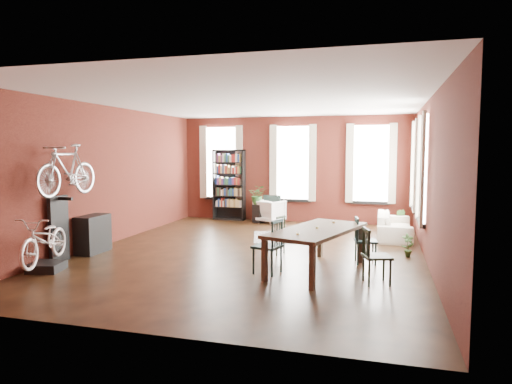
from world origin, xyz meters
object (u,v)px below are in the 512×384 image
(dining_chair_d, at_px, (366,241))
(plant_stand, at_px, (259,213))
(dining_table, at_px, (317,250))
(bike_trainer, at_px, (47,267))
(dining_chair_c, at_px, (377,256))
(dining_chair_b, at_px, (274,235))
(bookshelf, at_px, (229,185))
(console_table, at_px, (93,234))
(white_armchair, at_px, (270,210))
(bicycle_floor, at_px, (44,218))
(dining_chair_a, at_px, (267,246))
(cream_sofa, at_px, (394,221))

(dining_chair_d, relative_size, plant_stand, 1.59)
(dining_table, relative_size, bike_trainer, 4.25)
(dining_chair_d, distance_m, bike_trainer, 5.94)
(dining_chair_c, bearing_deg, dining_chair_b, 34.31)
(bookshelf, relative_size, plant_stand, 3.96)
(dining_chair_c, height_order, console_table, dining_chair_c)
(dining_chair_d, bearing_deg, plant_stand, 27.52)
(dining_chair_d, distance_m, white_armchair, 5.31)
(dining_chair_c, xyz_separation_m, bicycle_floor, (-5.73, -0.82, 0.52))
(dining_chair_b, relative_size, dining_chair_c, 0.89)
(dining_chair_a, height_order, bookshelf, bookshelf)
(dining_chair_a, relative_size, dining_chair_b, 1.19)
(bookshelf, bearing_deg, dining_chair_c, -52.34)
(bike_trainer, bearing_deg, console_table, 93.93)
(white_armchair, relative_size, bike_trainer, 1.40)
(dining_chair_c, bearing_deg, plant_stand, 14.65)
(bookshelf, bearing_deg, bike_trainer, -99.91)
(cream_sofa, bearing_deg, console_table, 119.33)
(dining_chair_b, xyz_separation_m, dining_chair_c, (2.11, -1.66, 0.05))
(dining_table, xyz_separation_m, bike_trainer, (-4.71, -1.29, -0.31))
(bookshelf, xyz_separation_m, white_armchair, (1.37, -0.20, -0.72))
(dining_chair_a, xyz_separation_m, plant_stand, (-1.66, 5.47, -0.21))
(dining_chair_a, bearing_deg, cream_sofa, 164.93)
(cream_sofa, xyz_separation_m, bicycle_floor, (-6.10, -5.06, 0.57))
(bookshelf, bearing_deg, plant_stand, -17.15)
(dining_chair_a, distance_m, bookshelf, 6.42)
(dining_chair_c, bearing_deg, cream_sofa, -22.50)
(cream_sofa, xyz_separation_m, bike_trainer, (-6.12, -5.03, -0.33))
(dining_chair_b, bearing_deg, bicycle_floor, -37.88)
(cream_sofa, relative_size, bike_trainer, 3.87)
(bookshelf, relative_size, white_armchair, 2.91)
(dining_chair_c, height_order, white_armchair, dining_chair_c)
(dining_chair_d, distance_m, bookshelf, 6.36)
(white_armchair, bearing_deg, bookshelf, 15.31)
(plant_stand, bearing_deg, white_armchair, 20.46)
(dining_chair_b, height_order, white_armchair, dining_chair_b)
(dining_chair_b, height_order, bicycle_floor, bicycle_floor)
(plant_stand, bearing_deg, bike_trainer, -109.14)
(bookshelf, bearing_deg, dining_chair_a, -64.96)
(cream_sofa, height_order, console_table, cream_sofa)
(dining_chair_a, bearing_deg, bookshelf, -141.28)
(white_armchair, xyz_separation_m, console_table, (-2.65, -5.00, 0.02))
(dining_table, bearing_deg, bicycle_floor, -146.40)
(dining_chair_a, bearing_deg, bicycle_floor, -62.19)
(bike_trainer, relative_size, console_table, 0.67)
(bicycle_floor, bearing_deg, cream_sofa, 25.08)
(bicycle_floor, bearing_deg, plant_stand, 56.54)
(bike_trainer, relative_size, plant_stand, 0.97)
(dining_table, relative_size, dining_chair_a, 2.36)
(bicycle_floor, bearing_deg, dining_chair_d, 6.90)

